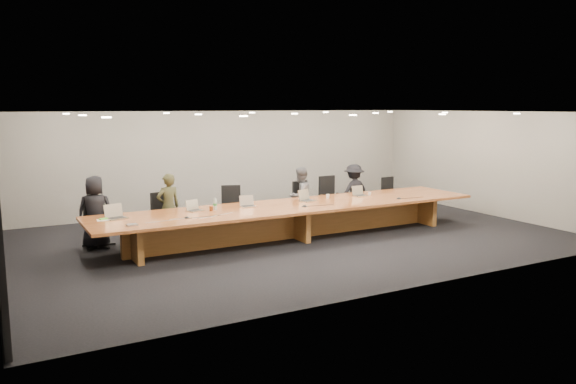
# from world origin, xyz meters

# --- Properties ---
(ground) EXTENTS (12.00, 12.00, 0.00)m
(ground) POSITION_xyz_m (0.00, 0.00, 0.00)
(ground) COLOR black
(ground) RESTS_ON ground
(back_wall) EXTENTS (12.00, 0.02, 2.80)m
(back_wall) POSITION_xyz_m (0.00, 4.00, 1.40)
(back_wall) COLOR beige
(back_wall) RESTS_ON ground
(conference_table) EXTENTS (9.00, 1.80, 0.75)m
(conference_table) POSITION_xyz_m (0.00, 0.00, 0.52)
(conference_table) COLOR brown
(conference_table) RESTS_ON ground
(chair_far_left) EXTENTS (0.60, 0.60, 1.06)m
(chair_far_left) POSITION_xyz_m (-4.04, 1.18, 0.53)
(chair_far_left) COLOR black
(chair_far_left) RESTS_ON ground
(chair_left) EXTENTS (0.64, 0.64, 1.07)m
(chair_left) POSITION_xyz_m (-2.60, 1.22, 0.53)
(chair_left) COLOR black
(chair_left) RESTS_ON ground
(chair_mid_left) EXTENTS (0.70, 0.70, 1.09)m
(chair_mid_left) POSITION_xyz_m (-0.96, 1.32, 0.54)
(chair_mid_left) COLOR black
(chair_mid_left) RESTS_ON ground
(chair_mid_right) EXTENTS (0.65, 0.65, 1.09)m
(chair_mid_right) POSITION_xyz_m (0.98, 1.18, 0.55)
(chair_mid_right) COLOR black
(chair_mid_right) RESTS_ON ground
(chair_right) EXTENTS (0.61, 0.61, 1.15)m
(chair_right) POSITION_xyz_m (1.86, 1.34, 0.57)
(chair_right) COLOR black
(chair_right) RESTS_ON ground
(chair_far_right) EXTENTS (0.54, 0.54, 1.00)m
(chair_far_right) POSITION_xyz_m (3.85, 1.34, 0.50)
(chair_far_right) COLOR black
(chair_far_right) RESTS_ON ground
(person_a) EXTENTS (0.86, 0.71, 1.51)m
(person_a) POSITION_xyz_m (-4.06, 1.25, 0.76)
(person_a) COLOR black
(person_a) RESTS_ON ground
(person_b) EXTENTS (0.58, 0.42, 1.48)m
(person_b) POSITION_xyz_m (-2.53, 1.16, 0.74)
(person_b) COLOR #32321B
(person_b) RESTS_ON ground
(person_c) EXTENTS (0.84, 0.74, 1.44)m
(person_c) POSITION_xyz_m (0.81, 1.15, 0.72)
(person_c) COLOR #59595C
(person_c) RESTS_ON ground
(person_d) EXTENTS (0.97, 0.61, 1.43)m
(person_d) POSITION_xyz_m (2.50, 1.25, 0.71)
(person_d) COLOR black
(person_d) RESTS_ON ground
(laptop_a) EXTENTS (0.43, 0.35, 0.29)m
(laptop_a) POSITION_xyz_m (-3.82, 0.29, 0.90)
(laptop_a) COLOR tan
(laptop_a) RESTS_ON conference_table
(laptop_b) EXTENTS (0.36, 0.30, 0.24)m
(laptop_b) POSITION_xyz_m (-2.19, 0.35, 0.87)
(laptop_b) COLOR #BAAC8E
(laptop_b) RESTS_ON conference_table
(laptop_c) EXTENTS (0.34, 0.26, 0.25)m
(laptop_c) POSITION_xyz_m (-1.01, 0.27, 0.88)
(laptop_c) COLOR #C3AD95
(laptop_c) RESTS_ON conference_table
(laptop_d) EXTENTS (0.41, 0.35, 0.28)m
(laptop_d) POSITION_xyz_m (0.52, 0.28, 0.89)
(laptop_d) COLOR #B5A98A
(laptop_d) RESTS_ON conference_table
(laptop_e) EXTENTS (0.33, 0.25, 0.26)m
(laptop_e) POSITION_xyz_m (2.03, 0.32, 0.88)
(laptop_e) COLOR #B5A78A
(laptop_e) RESTS_ON conference_table
(water_bottle) EXTENTS (0.09, 0.09, 0.24)m
(water_bottle) POSITION_xyz_m (-1.79, 0.25, 0.87)
(water_bottle) COLOR #A9B9B4
(water_bottle) RESTS_ON conference_table
(amber_mug) EXTENTS (0.08, 0.08, 0.10)m
(amber_mug) POSITION_xyz_m (-1.89, 0.21, 0.80)
(amber_mug) COLOR brown
(amber_mug) RESTS_ON conference_table
(paper_cup_near) EXTENTS (0.10, 0.10, 0.10)m
(paper_cup_near) POSITION_xyz_m (1.15, 0.41, 0.80)
(paper_cup_near) COLOR silver
(paper_cup_near) RESTS_ON conference_table
(paper_cup_far) EXTENTS (0.08, 0.08, 0.08)m
(paper_cup_far) POSITION_xyz_m (2.29, 0.29, 0.79)
(paper_cup_far) COLOR silver
(paper_cup_far) RESTS_ON conference_table
(notepad) EXTENTS (0.24, 0.20, 0.01)m
(notepad) POSITION_xyz_m (-4.09, 0.27, 0.76)
(notepad) COLOR white
(notepad) RESTS_ON conference_table
(lime_gadget) EXTENTS (0.17, 0.13, 0.02)m
(lime_gadget) POSITION_xyz_m (-4.07, 0.29, 0.78)
(lime_gadget) COLOR #6DD538
(lime_gadget) RESTS_ON notepad
(av_box) EXTENTS (0.20, 0.16, 0.03)m
(av_box) POSITION_xyz_m (-3.71, -0.49, 0.76)
(av_box) COLOR #ACACB1
(av_box) RESTS_ON conference_table
(mic_left) EXTENTS (0.14, 0.14, 0.03)m
(mic_left) POSITION_xyz_m (-2.59, -0.29, 0.77)
(mic_left) COLOR black
(mic_left) RESTS_ON conference_table
(mic_center) EXTENTS (0.17, 0.17, 0.03)m
(mic_center) POSITION_xyz_m (0.09, -0.30, 0.77)
(mic_center) COLOR black
(mic_center) RESTS_ON conference_table
(mic_right) EXTENTS (0.14, 0.14, 0.03)m
(mic_right) POSITION_xyz_m (2.59, -0.47, 0.77)
(mic_right) COLOR black
(mic_right) RESTS_ON conference_table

